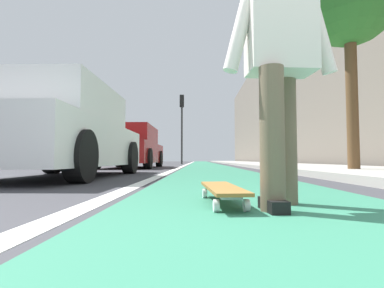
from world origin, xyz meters
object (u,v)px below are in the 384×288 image
parked_car_mid (132,148)px  traffic_light (182,117)px  parked_car_near (63,134)px  street_tree_near (349,2)px  skater_person (280,55)px  skateboard (222,190)px

parked_car_mid → traffic_light: 9.13m
parked_car_mid → parked_car_near: bearing=-178.4°
parked_car_mid → street_tree_near: size_ratio=1.02×
skater_person → parked_car_mid: skater_person is taller
traffic_light → street_tree_near: size_ratio=1.04×
skater_person → skateboard: bearing=66.6°
skateboard → traffic_light: bearing=4.1°
skater_person → parked_car_near: (3.04, 2.76, -0.22)m
traffic_light → street_tree_near: (-13.52, -4.11, 0.31)m
parked_car_near → parked_car_mid: (5.78, 0.16, -0.00)m
skateboard → parked_car_near: bearing=39.9°
skateboard → parked_car_mid: (8.67, 2.57, 0.62)m
street_tree_near → parked_car_near: bearing=100.3°
skateboard → street_tree_near: 5.85m
parked_car_near → parked_car_mid: bearing=1.6°
skater_person → traffic_light: 17.73m
skateboard → skater_person: skater_person is taller
traffic_light → skater_person: bearing=-174.8°
parked_car_near → parked_car_mid: 5.78m
parked_car_mid → traffic_light: traffic_light is taller
skateboard → parked_car_mid: parked_car_mid is taller
skateboard → parked_car_mid: size_ratio=0.19×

